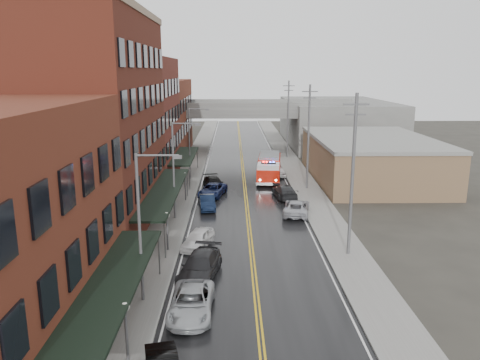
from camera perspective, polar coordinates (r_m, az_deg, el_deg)
name	(u,v)px	position (r m, az deg, el deg)	size (l,w,h in m)	color
road	(246,201)	(49.53, 0.76, -2.58)	(11.00, 160.00, 0.02)	black
sidewalk_left	(177,201)	(49.85, -7.66, -2.52)	(3.00, 160.00, 0.15)	slate
sidewalk_right	(315,200)	(50.26, 9.12, -2.44)	(3.00, 160.00, 0.15)	slate
curb_left	(193,201)	(49.68, -5.77, -2.52)	(0.30, 160.00, 0.15)	gray
curb_right	(299,200)	(50.00, 7.26, -2.46)	(0.30, 160.00, 0.15)	gray
brick_building_b	(95,124)	(42.58, -17.23, 6.57)	(9.00, 20.00, 18.00)	#4E1F14
brick_building_c	(137,120)	(59.65, -12.49, 7.14)	(9.00, 15.00, 15.00)	#5A201B
brick_building_far	(159,118)	(76.93, -9.87, 7.44)	(9.00, 20.00, 12.00)	maroon
tan_building	(371,160)	(61.21, 15.65, 2.38)	(14.00, 22.00, 5.00)	brown
right_far_block	(336,122)	(90.26, 11.61, 6.92)	(18.00, 30.00, 8.00)	slate
awning_0	(112,286)	(24.82, -15.36, -12.35)	(2.60, 16.00, 3.09)	black
awning_1	(165,191)	(42.42, -9.12, -1.30)	(2.60, 18.00, 3.09)	black
awning_2	(185,156)	(59.39, -6.77, 2.94)	(2.60, 13.00, 3.09)	black
globe_lamp_0	(126,319)	(23.15, -13.78, -16.10)	(0.44, 0.44, 3.12)	#59595B
globe_lamp_1	(167,223)	(35.80, -8.90, -5.15)	(0.44, 0.44, 3.12)	#59595B
globe_lamp_2	(185,180)	(49.19, -6.70, -0.01)	(0.44, 0.44, 3.12)	#59595B
street_lamp_0	(143,219)	(27.44, -11.69, -4.70)	(2.64, 0.22, 9.00)	#59595B
street_lamp_1	(176,164)	(42.77, -7.79, 1.89)	(2.64, 0.22, 9.00)	#59595B
street_lamp_2	(191,139)	(58.46, -5.96, 4.98)	(2.64, 0.22, 9.00)	#59595B
utility_pole_0	(353,173)	(34.51, 13.57, 0.82)	(1.80, 0.24, 12.00)	#59595B
utility_pole_1	(308,135)	(53.82, 8.35, 5.40)	(1.80, 0.24, 12.00)	#59595B
utility_pole_2	(288,118)	(73.50, 5.88, 7.54)	(1.80, 0.24, 12.00)	#59595B
overpass	(241,116)	(80.01, 0.11, 7.84)	(40.00, 10.00, 7.50)	slate
fire_truck	(269,167)	(58.56, 3.58, 1.58)	(4.20, 8.87, 3.15)	#BA1808
parked_car_left_2	(192,302)	(27.44, -5.93, -14.61)	(2.39, 5.18, 1.44)	#A9AEB2
parked_car_left_3	(200,266)	(31.68, -4.92, -10.46)	(2.25, 5.54, 1.61)	black
parked_car_left_4	(198,239)	(36.84, -5.16, -7.15)	(1.67, 4.16, 1.42)	silver
parked_car_left_5	(207,202)	(46.71, -4.01, -2.73)	(1.46, 4.17, 1.38)	black
parked_car_left_6	(212,190)	(51.36, -3.37, -1.24)	(2.30, 4.98, 1.38)	#111A41
parked_car_left_7	(214,184)	(54.02, -3.20, -0.47)	(2.06, 5.06, 1.47)	black
parked_car_right_0	(296,207)	(45.16, 6.89, -3.33)	(2.35, 5.09, 1.42)	#AAACB3
parked_car_right_1	(284,191)	(50.81, 5.44, -1.39)	(2.04, 5.02, 1.46)	#28282B
parked_car_right_2	(278,171)	(61.08, 4.60, 1.07)	(1.62, 4.04, 1.38)	white
parked_car_right_3	(267,159)	(69.34, 3.26, 2.55)	(1.43, 4.10, 1.35)	#0E0F34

